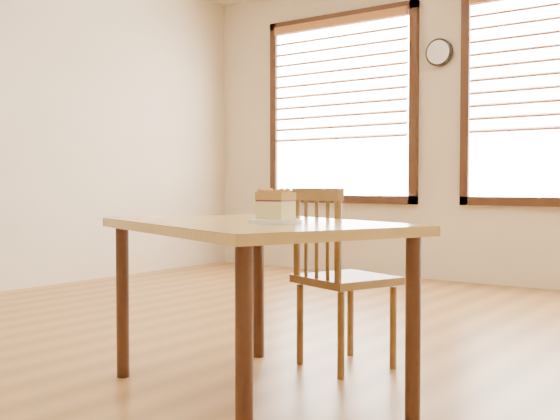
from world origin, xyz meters
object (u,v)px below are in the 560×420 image
cafe_table_main (253,242)px  cake_slice (275,204)px  plate (276,221)px  cafe_chair_main (340,276)px  wall_clock (439,52)px

cafe_table_main → cake_slice: bearing=-2.7°
plate → cafe_table_main: bearing=156.0°
cafe_chair_main → plate: 0.78m
cafe_table_main → cafe_chair_main: (0.05, 0.62, -0.21)m
plate → cake_slice: size_ratio=1.49×
wall_clock → plate: 4.34m
cafe_chair_main → wall_clock: bearing=-54.5°
wall_clock → plate: size_ratio=1.21×
cake_slice → plate: bearing=20.2°
cafe_table_main → plate: plate is taller
cafe_table_main → cake_slice: 0.26m
wall_clock → cafe_table_main: 4.26m
cafe_chair_main → cake_slice: size_ratio=6.21×
wall_clock → cake_slice: 4.32m
wall_clock → plate: bearing=-75.1°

